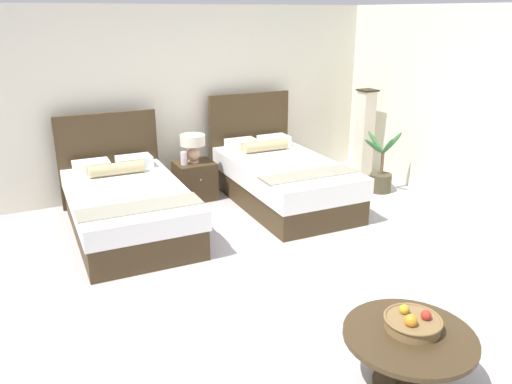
{
  "coord_description": "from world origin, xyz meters",
  "views": [
    {
      "loc": [
        -2.2,
        -3.79,
        2.43
      ],
      "look_at": [
        0.0,
        0.5,
        0.71
      ],
      "focal_mm": 35.66,
      "sensor_mm": 36.0,
      "label": 1
    }
  ],
  "objects_px": {
    "table_lamp": "(193,144)",
    "fruit_bowl": "(413,322)",
    "nightstand": "(195,181)",
    "vase": "(184,158)",
    "potted_palm": "(381,175)",
    "floor_lamp_corner": "(365,134)",
    "bed_near_window": "(127,205)",
    "coffee_table": "(408,345)",
    "bed_near_corner": "(281,178)"
  },
  "relations": [
    {
      "from": "floor_lamp_corner",
      "to": "potted_palm",
      "type": "height_order",
      "value": "floor_lamp_corner"
    },
    {
      "from": "table_lamp",
      "to": "floor_lamp_corner",
      "type": "relative_size",
      "value": 0.28
    },
    {
      "from": "floor_lamp_corner",
      "to": "fruit_bowl",
      "type": "bearing_deg",
      "value": -124.53
    },
    {
      "from": "coffee_table",
      "to": "potted_palm",
      "type": "height_order",
      "value": "potted_palm"
    },
    {
      "from": "table_lamp",
      "to": "bed_near_window",
      "type": "bearing_deg",
      "value": -148.16
    },
    {
      "from": "nightstand",
      "to": "fruit_bowl",
      "type": "height_order",
      "value": "fruit_bowl"
    },
    {
      "from": "nightstand",
      "to": "vase",
      "type": "xyz_separation_m",
      "value": [
        -0.15,
        -0.04,
        0.35
      ]
    },
    {
      "from": "floor_lamp_corner",
      "to": "potted_palm",
      "type": "distance_m",
      "value": 0.83
    },
    {
      "from": "nightstand",
      "to": "floor_lamp_corner",
      "type": "distance_m",
      "value": 2.71
    },
    {
      "from": "bed_near_window",
      "to": "nightstand",
      "type": "height_order",
      "value": "bed_near_window"
    },
    {
      "from": "potted_palm",
      "to": "bed_near_window",
      "type": "bearing_deg",
      "value": 175.57
    },
    {
      "from": "bed_near_window",
      "to": "fruit_bowl",
      "type": "xyz_separation_m",
      "value": [
        1.09,
        -3.45,
        0.15
      ]
    },
    {
      "from": "bed_near_window",
      "to": "bed_near_corner",
      "type": "relative_size",
      "value": 0.98
    },
    {
      "from": "table_lamp",
      "to": "vase",
      "type": "xyz_separation_m",
      "value": [
        -0.15,
        -0.06,
        -0.16
      ]
    },
    {
      "from": "vase",
      "to": "coffee_table",
      "type": "height_order",
      "value": "vase"
    },
    {
      "from": "bed_near_window",
      "to": "coffee_table",
      "type": "distance_m",
      "value": 3.63
    },
    {
      "from": "table_lamp",
      "to": "fruit_bowl",
      "type": "height_order",
      "value": "table_lamp"
    },
    {
      "from": "nightstand",
      "to": "floor_lamp_corner",
      "type": "xyz_separation_m",
      "value": [
        2.66,
        -0.24,
        0.41
      ]
    },
    {
      "from": "bed_near_corner",
      "to": "coffee_table",
      "type": "bearing_deg",
      "value": -106.32
    },
    {
      "from": "bed_near_corner",
      "to": "table_lamp",
      "type": "xyz_separation_m",
      "value": [
        -0.98,
        0.67,
        0.43
      ]
    },
    {
      "from": "vase",
      "to": "potted_palm",
      "type": "distance_m",
      "value": 2.77
    },
    {
      "from": "bed_near_window",
      "to": "nightstand",
      "type": "distance_m",
      "value": 1.26
    },
    {
      "from": "coffee_table",
      "to": "floor_lamp_corner",
      "type": "relative_size",
      "value": 0.66
    },
    {
      "from": "bed_near_corner",
      "to": "fruit_bowl",
      "type": "height_order",
      "value": "bed_near_corner"
    },
    {
      "from": "bed_near_window",
      "to": "table_lamp",
      "type": "bearing_deg",
      "value": 31.84
    },
    {
      "from": "table_lamp",
      "to": "potted_palm",
      "type": "xyz_separation_m",
      "value": [
        2.45,
        -0.94,
        -0.53
      ]
    },
    {
      "from": "nightstand",
      "to": "vase",
      "type": "height_order",
      "value": "vase"
    },
    {
      "from": "nightstand",
      "to": "fruit_bowl",
      "type": "distance_m",
      "value": 4.1
    },
    {
      "from": "floor_lamp_corner",
      "to": "coffee_table",
      "type": "bearing_deg",
      "value": -124.81
    },
    {
      "from": "table_lamp",
      "to": "floor_lamp_corner",
      "type": "height_order",
      "value": "floor_lamp_corner"
    },
    {
      "from": "bed_near_window",
      "to": "table_lamp",
      "type": "height_order",
      "value": "bed_near_window"
    },
    {
      "from": "bed_near_corner",
      "to": "fruit_bowl",
      "type": "distance_m",
      "value": 3.58
    },
    {
      "from": "nightstand",
      "to": "vase",
      "type": "distance_m",
      "value": 0.38
    },
    {
      "from": "bed_near_window",
      "to": "floor_lamp_corner",
      "type": "height_order",
      "value": "floor_lamp_corner"
    },
    {
      "from": "vase",
      "to": "table_lamp",
      "type": "bearing_deg",
      "value": 21.41
    },
    {
      "from": "potted_palm",
      "to": "floor_lamp_corner",
      "type": "bearing_deg",
      "value": 72.57
    },
    {
      "from": "bed_near_window",
      "to": "fruit_bowl",
      "type": "bearing_deg",
      "value": -72.4
    },
    {
      "from": "bed_near_window",
      "to": "nightstand",
      "type": "relative_size",
      "value": 4.28
    },
    {
      "from": "coffee_table",
      "to": "floor_lamp_corner",
      "type": "height_order",
      "value": "floor_lamp_corner"
    },
    {
      "from": "table_lamp",
      "to": "fruit_bowl",
      "type": "bearing_deg",
      "value": -89.8
    },
    {
      "from": "vase",
      "to": "fruit_bowl",
      "type": "relative_size",
      "value": 0.46
    },
    {
      "from": "nightstand",
      "to": "vase",
      "type": "relative_size",
      "value": 2.86
    },
    {
      "from": "nightstand",
      "to": "fruit_bowl",
      "type": "relative_size",
      "value": 1.33
    },
    {
      "from": "vase",
      "to": "fruit_bowl",
      "type": "xyz_separation_m",
      "value": [
        0.17,
        -4.06,
        -0.15
      ]
    },
    {
      "from": "vase",
      "to": "coffee_table",
      "type": "distance_m",
      "value": 4.1
    },
    {
      "from": "floor_lamp_corner",
      "to": "bed_near_corner",
      "type": "bearing_deg",
      "value": -166.44
    },
    {
      "from": "vase",
      "to": "coffee_table",
      "type": "relative_size",
      "value": 0.2
    },
    {
      "from": "vase",
      "to": "floor_lamp_corner",
      "type": "distance_m",
      "value": 2.83
    },
    {
      "from": "vase",
      "to": "potted_palm",
      "type": "relative_size",
      "value": 0.21
    },
    {
      "from": "table_lamp",
      "to": "fruit_bowl",
      "type": "relative_size",
      "value": 0.96
    }
  ]
}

